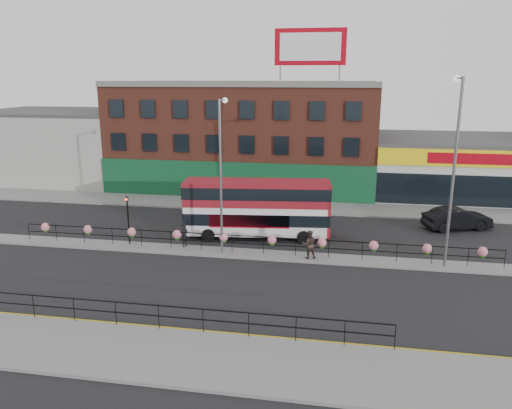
% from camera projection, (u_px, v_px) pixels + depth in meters
% --- Properties ---
extents(ground, '(120.00, 120.00, 0.00)m').
position_uv_depth(ground, '(248.00, 255.00, 31.18)').
color(ground, black).
rests_on(ground, ground).
extents(south_pavement, '(60.00, 4.00, 0.15)m').
position_uv_depth(south_pavement, '(190.00, 358.00, 19.73)').
color(south_pavement, gray).
rests_on(south_pavement, ground).
extents(north_pavement, '(60.00, 4.00, 0.15)m').
position_uv_depth(north_pavement, '(274.00, 206.00, 42.60)').
color(north_pavement, gray).
rests_on(north_pavement, ground).
extents(median, '(60.00, 1.60, 0.15)m').
position_uv_depth(median, '(248.00, 254.00, 31.17)').
color(median, gray).
rests_on(median, ground).
extents(yellow_line_inner, '(60.00, 0.10, 0.01)m').
position_uv_depth(yellow_line_inner, '(206.00, 331.00, 21.94)').
color(yellow_line_inner, gold).
rests_on(yellow_line_inner, ground).
extents(yellow_line_outer, '(60.00, 0.10, 0.01)m').
position_uv_depth(yellow_line_outer, '(205.00, 333.00, 21.77)').
color(yellow_line_outer, gold).
rests_on(yellow_line_outer, ground).
extents(brick_building, '(25.00, 12.21, 10.30)m').
position_uv_depth(brick_building, '(246.00, 135.00, 49.58)').
color(brick_building, brown).
rests_on(brick_building, ground).
extents(supermarket, '(15.00, 12.25, 5.30)m').
position_uv_depth(supermarket, '(455.00, 166.00, 46.79)').
color(supermarket, silver).
rests_on(supermarket, ground).
extents(warehouse_west, '(15.50, 12.00, 7.30)m').
position_uv_depth(warehouse_west, '(61.00, 145.00, 53.40)').
color(warehouse_west, '#A2A39E').
rests_on(warehouse_west, ground).
extents(billboard, '(6.00, 0.29, 4.40)m').
position_uv_depth(billboard, '(310.00, 47.00, 41.72)').
color(billboard, '#A70412').
rests_on(billboard, brick_building).
extents(median_railing, '(30.04, 0.56, 1.23)m').
position_uv_depth(median_railing, '(248.00, 239.00, 30.92)').
color(median_railing, black).
rests_on(median_railing, median).
extents(south_railing, '(20.04, 0.05, 1.12)m').
position_uv_depth(south_railing, '(158.00, 311.00, 21.65)').
color(south_railing, black).
rests_on(south_railing, south_pavement).
extents(double_decker_bus, '(10.10, 3.43, 4.00)m').
position_uv_depth(double_decker_bus, '(257.00, 203.00, 33.96)').
color(double_decker_bus, white).
rests_on(double_decker_bus, ground).
extents(car, '(4.74, 5.94, 1.61)m').
position_uv_depth(car, '(457.00, 219.00, 36.22)').
color(car, black).
rests_on(car, ground).
extents(pedestrian_a, '(0.71, 0.59, 1.57)m').
position_uv_depth(pedestrian_a, '(185.00, 235.00, 32.14)').
color(pedestrian_a, black).
rests_on(pedestrian_a, median).
extents(pedestrian_b, '(1.21, 1.13, 1.76)m').
position_uv_depth(pedestrian_b, '(309.00, 244.00, 30.03)').
color(pedestrian_b, '#3A2925').
rests_on(pedestrian_b, median).
extents(lamp_column_west, '(0.34, 1.66, 9.44)m').
position_uv_depth(lamp_column_west, '(221.00, 163.00, 30.09)').
color(lamp_column_west, slate).
rests_on(lamp_column_west, median).
extents(lamp_column_east, '(0.39, 1.88, 10.74)m').
position_uv_depth(lamp_column_east, '(454.00, 157.00, 27.67)').
color(lamp_column_east, slate).
rests_on(lamp_column_east, median).
extents(traffic_light_median, '(0.15, 0.28, 3.65)m').
position_uv_depth(traffic_light_median, '(128.00, 210.00, 32.28)').
color(traffic_light_median, black).
rests_on(traffic_light_median, median).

